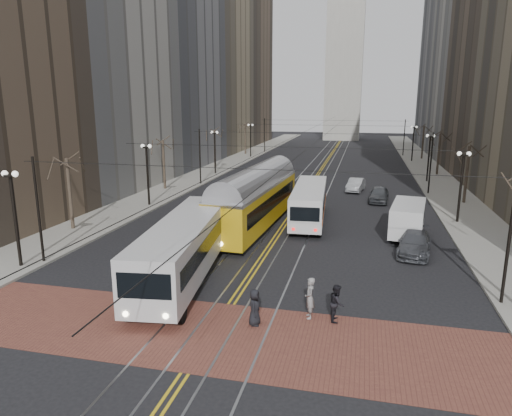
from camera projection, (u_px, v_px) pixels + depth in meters
The scene contains 23 objects.
ground at pixel (236, 296), 23.35m from camera, with size 260.00×260.00×0.00m, color black.
sidewalk_left at pixel (222, 167), 69.33m from camera, with size 5.00×140.00×0.15m, color gray.
sidewalk_right at pixel (430, 174), 62.60m from camera, with size 5.00×140.00×0.15m, color gray.
crosswalk_band at pixel (211, 334), 19.56m from camera, with size 25.00×6.00×0.01m, color brown.
streetcar_rails at pixel (321, 170), 65.98m from camera, with size 4.80×130.00×0.02m, color gray.
centre_lines at pixel (321, 170), 65.98m from camera, with size 0.42×130.00×0.01m, color gold.
building_left_mid at pixel (155, 52), 68.77m from camera, with size 16.00×20.00×34.00m, color slate.
building_left_midfar at pixel (190, 13), 86.12m from camera, with size 20.00×20.00×52.00m, color gray.
building_left_far at pixel (230, 56), 105.99m from camera, with size 16.00×20.00×40.00m, color brown.
building_right_far at pixel (466, 51), 94.54m from camera, with size 16.00×20.00×40.00m, color slate.
lamp_posts at pixel (307, 166), 49.95m from camera, with size 27.60×57.20×5.60m.
street_trees at pixel (314, 159), 56.11m from camera, with size 31.68×53.28×5.60m.
trolley_wires at pixel (314, 152), 55.49m from camera, with size 25.96×120.00×6.60m.
transit_bus at pixel (185, 249), 25.57m from camera, with size 2.75×13.21×3.30m, color silver.
streetcar at pixel (256, 204), 36.09m from camera, with size 2.91×15.68×3.70m, color gold.
rear_bus at pixel (309, 204), 37.70m from camera, with size 2.45×11.27×2.94m, color silver.
cargo_van at pixel (408, 220), 33.31m from camera, with size 2.19×5.69×2.52m, color silver.
sedan_grey at pixel (379, 194), 45.12m from camera, with size 1.80×4.47×1.52m, color #3F4347.
sedan_silver at pixel (356, 185), 50.56m from camera, with size 1.51×4.32×1.42m, color #A2A5AA.
sedan_parked at pixel (414, 243), 29.77m from camera, with size 1.98×4.87×1.41m, color #45484E.
pedestrian_a at pixel (255, 307), 20.18m from camera, with size 0.82×0.53×1.67m, color black.
pedestrian_b at pixel (310, 298), 20.82m from camera, with size 0.71×0.46×1.94m, color gray.
pedestrian_c at pixel (337, 303), 20.57m from camera, with size 0.83×0.65×1.72m, color black.
Camera 1 is at (5.98, -20.88, 9.74)m, focal length 32.00 mm.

